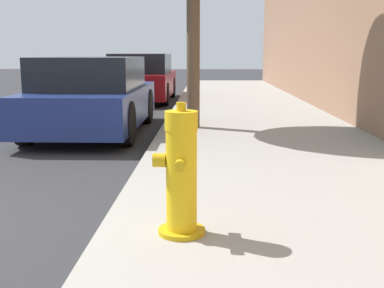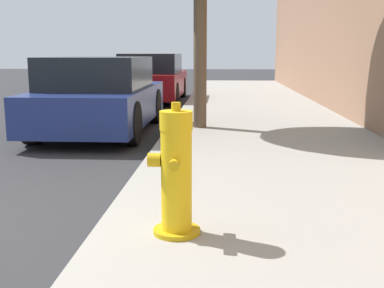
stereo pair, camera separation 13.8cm
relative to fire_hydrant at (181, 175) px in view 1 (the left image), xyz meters
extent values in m
cube|color=#99968E|center=(1.11, 0.01, -0.50)|extent=(3.49, 40.00, 0.13)
cylinder|color=#C39C11|center=(0.00, 0.00, -0.42)|extent=(0.35, 0.35, 0.04)
cylinder|color=yellow|center=(0.00, 0.00, -0.04)|extent=(0.22, 0.22, 0.73)
cylinder|color=yellow|center=(0.00, 0.00, 0.39)|extent=(0.23, 0.23, 0.13)
cylinder|color=#C39C11|center=(0.00, 0.00, 0.49)|extent=(0.07, 0.07, 0.06)
cylinder|color=#C39C11|center=(0.00, -0.15, 0.11)|extent=(0.07, 0.08, 0.07)
cylinder|color=#C39C11|center=(0.00, 0.15, 0.11)|extent=(0.07, 0.08, 0.07)
cylinder|color=#C39C11|center=(-0.16, 0.00, 0.11)|extent=(0.09, 0.10, 0.10)
cube|color=navy|center=(-1.86, 5.24, -0.06)|extent=(1.75, 4.03, 0.62)
cube|color=black|center=(-1.86, 5.08, 0.52)|extent=(1.61, 2.22, 0.55)
cylinder|color=black|center=(-2.65, 6.49, -0.22)|extent=(0.20, 0.70, 0.70)
cylinder|color=black|center=(-1.06, 6.49, -0.22)|extent=(0.20, 0.70, 0.70)
cylinder|color=black|center=(-2.65, 3.99, -0.22)|extent=(0.20, 0.70, 0.70)
cylinder|color=black|center=(-1.06, 3.99, -0.22)|extent=(0.20, 0.70, 0.70)
cube|color=maroon|center=(-1.75, 11.10, -0.05)|extent=(1.73, 4.24, 0.68)
cube|color=black|center=(-1.75, 10.93, 0.56)|extent=(1.59, 2.33, 0.56)
cylinder|color=black|center=(-2.54, 12.42, -0.25)|extent=(0.20, 0.64, 0.64)
cylinder|color=black|center=(-0.97, 12.42, -0.25)|extent=(0.20, 0.64, 0.64)
cylinder|color=black|center=(-2.54, 9.79, -0.25)|extent=(0.20, 0.64, 0.64)
cylinder|color=black|center=(-0.97, 9.79, -0.25)|extent=(0.20, 0.64, 0.64)
cylinder|color=brown|center=(-0.06, 5.16, 0.98)|extent=(0.23, 0.23, 2.84)
camera|label=1|loc=(0.18, -3.35, 0.86)|focal=45.00mm
camera|label=2|loc=(0.32, -3.34, 0.86)|focal=45.00mm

